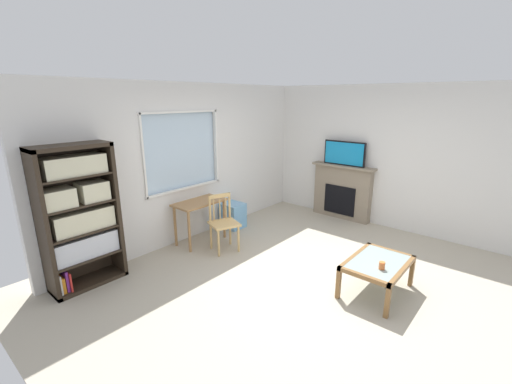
{
  "coord_description": "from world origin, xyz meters",
  "views": [
    {
      "loc": [
        -3.56,
        -2.14,
        2.37
      ],
      "look_at": [
        -0.19,
        0.74,
        1.12
      ],
      "focal_mm": 23.43,
      "sensor_mm": 36.0,
      "label": 1
    }
  ],
  "objects": [
    {
      "name": "desk_under_window",
      "position": [
        -0.16,
        2.0,
        0.59
      ],
      "size": [
        0.86,
        0.46,
        0.72
      ],
      "color": "#A37547",
      "rests_on": "ground"
    },
    {
      "name": "plastic_drawer_unit",
      "position": [
        0.67,
        2.05,
        0.23
      ],
      "size": [
        0.35,
        0.4,
        0.47
      ],
      "primitive_type": "cube",
      "color": "#72ADDB",
      "rests_on": "ground"
    },
    {
      "name": "coffee_table",
      "position": [
        0.26,
        -0.86,
        0.36
      ],
      "size": [
        0.92,
        0.64,
        0.42
      ],
      "color": "#8C9E99",
      "rests_on": "ground"
    },
    {
      "name": "wall_back_with_window",
      "position": [
        0.03,
        2.35,
        1.28
      ],
      "size": [
        5.17,
        0.15,
        2.61
      ],
      "color": "silver",
      "rests_on": "ground"
    },
    {
      "name": "bookshelf",
      "position": [
        -2.0,
        2.11,
        0.97
      ],
      "size": [
        0.9,
        0.38,
        1.84
      ],
      "color": "#2D2319",
      "rests_on": "ground"
    },
    {
      "name": "sippy_cup",
      "position": [
        0.1,
        -0.96,
        0.47
      ],
      "size": [
        0.07,
        0.07,
        0.09
      ],
      "primitive_type": "cylinder",
      "color": "orange",
      "rests_on": "coffee_table"
    },
    {
      "name": "wooden_chair",
      "position": [
        -0.12,
        1.49,
        0.46
      ],
      "size": [
        0.53,
        0.52,
        0.9
      ],
      "color": "tan",
      "rests_on": "ground"
    },
    {
      "name": "ground",
      "position": [
        0.0,
        0.0,
        -0.01
      ],
      "size": [
        6.17,
        5.7,
        0.02
      ],
      "primitive_type": "cube",
      "color": "#B2A893"
    },
    {
      "name": "tv",
      "position": [
        2.47,
        0.75,
        1.33
      ],
      "size": [
        0.06,
        0.84,
        0.47
      ],
      "color": "black",
      "rests_on": "fireplace"
    },
    {
      "name": "fireplace",
      "position": [
        2.49,
        0.75,
        0.55
      ],
      "size": [
        0.26,
        1.27,
        1.09
      ],
      "color": "gray",
      "rests_on": "ground"
    },
    {
      "name": "wall_right",
      "position": [
        2.64,
        0.0,
        1.31
      ],
      "size": [
        0.12,
        4.9,
        2.61
      ],
      "primitive_type": "cube",
      "color": "silver",
      "rests_on": "ground"
    }
  ]
}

